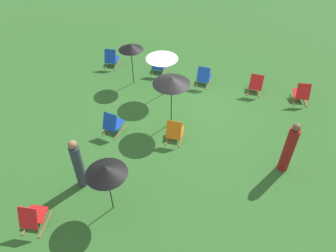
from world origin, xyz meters
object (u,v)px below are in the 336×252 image
at_px(deckchair_0, 112,58).
at_px(umbrella_3, 106,170).
at_px(deckchair_8, 159,65).
at_px(deckchair_7, 301,93).
at_px(person_0, 289,148).
at_px(person_1, 78,164).
at_px(umbrella_0, 171,80).
at_px(umbrella_2, 131,47).
at_px(deckchair_3, 256,84).
at_px(umbrella_1, 162,56).
at_px(deckchair_5, 33,217).
at_px(deckchair_2, 204,77).
at_px(deckchair_6, 175,131).
at_px(deckchair_4, 113,124).

relative_size(deckchair_0, umbrella_3, 0.50).
height_order(deckchair_0, deckchair_8, same).
xyz_separation_m(deckchair_7, person_0, (0.27, 3.62, 0.47)).
bearing_deg(person_1, umbrella_0, -80.91).
xyz_separation_m(umbrella_2, person_0, (-6.11, 2.58, -0.76)).
relative_size(deckchair_3, person_0, 0.47).
relative_size(deckchair_7, umbrella_1, 0.47).
xyz_separation_m(deckchair_5, deckchair_7, (-5.96, -7.79, 0.00)).
relative_size(deckchair_3, deckchair_7, 0.98).
bearing_deg(deckchair_5, deckchair_0, -88.34).
xyz_separation_m(deckchair_2, deckchair_5, (2.27, 7.61, 0.00)).
bearing_deg(deckchair_7, person_0, 72.65).
bearing_deg(umbrella_1, deckchair_6, 120.25).
bearing_deg(deckchair_8, deckchair_2, 170.25).
relative_size(umbrella_0, person_0, 1.09).
xyz_separation_m(deckchair_0, person_1, (-2.25, 6.03, 0.46)).
distance_m(deckchair_3, umbrella_2, 4.97).
relative_size(umbrella_2, person_0, 0.97).
distance_m(umbrella_2, umbrella_3, 5.94).
distance_m(deckchair_8, person_0, 6.56).
height_order(deckchair_6, umbrella_0, umbrella_0).
height_order(umbrella_0, umbrella_3, umbrella_0).
height_order(deckchair_6, umbrella_3, umbrella_3).
height_order(deckchair_5, umbrella_0, umbrella_0).
distance_m(deckchair_4, person_1, 2.30).
bearing_deg(deckchair_8, deckchair_0, 1.54).
bearing_deg(umbrella_2, deckchair_5, 93.54).
xyz_separation_m(deckchair_3, deckchair_7, (-1.68, 0.01, 0.00)).
bearing_deg(deckchair_8, umbrella_0, 114.88).
distance_m(deckchair_2, deckchair_6, 3.42).
bearing_deg(deckchair_5, person_1, -116.40).
bearing_deg(umbrella_2, umbrella_3, 109.74).
xyz_separation_m(umbrella_1, umbrella_3, (-0.62, 5.24, -0.17)).
bearing_deg(person_0, person_1, 97.24).
height_order(deckchair_3, umbrella_3, umbrella_3).
bearing_deg(person_0, deckchair_5, 107.32).
xyz_separation_m(deckchair_8, person_0, (-5.43, 3.64, 0.47)).
xyz_separation_m(deckchair_0, deckchair_7, (-7.81, -0.19, 0.00)).
distance_m(deckchair_3, deckchair_8, 4.02).
distance_m(deckchair_2, deckchair_4, 4.31).
distance_m(deckchair_0, person_0, 8.29).
bearing_deg(deckchair_4, deckchair_6, -165.22).
xyz_separation_m(deckchair_5, umbrella_2, (0.42, -6.74, 1.22)).
bearing_deg(deckchair_8, deckchair_6, 114.69).
xyz_separation_m(deckchair_2, deckchair_3, (-2.01, -0.19, 0.00)).
bearing_deg(umbrella_0, deckchair_6, 118.05).
bearing_deg(person_0, umbrella_0, 60.22).
distance_m(deckchair_6, umbrella_1, 2.87).
bearing_deg(deckchair_8, person_1, 87.19).
height_order(umbrella_1, umbrella_3, umbrella_1).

